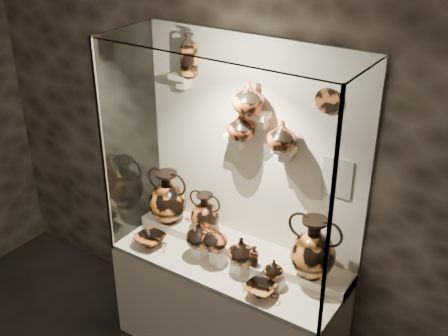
{
  "coord_description": "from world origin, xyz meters",
  "views": [
    {
      "loc": [
        1.77,
        -0.55,
        3.25
      ],
      "look_at": [
        -0.04,
        2.19,
        1.57
      ],
      "focal_mm": 45.0,
      "sensor_mm": 36.0,
      "label": 1
    }
  ],
  "objects_px": {
    "jug_c": "(241,250)",
    "lekythos_tall": "(189,53)",
    "amphora_mid": "(205,213)",
    "amphora_right": "(313,248)",
    "amphora_left": "(168,197)",
    "ovoid_vase_a": "(241,125)",
    "lekythos_small": "(254,255)",
    "ovoid_vase_c": "(282,135)",
    "ovoid_vase_b": "(248,97)",
    "jug_e": "(274,268)",
    "kylix_left": "(151,240)",
    "jug_b": "(215,238)",
    "kylix_right": "(260,289)",
    "jug_a": "(199,234)"
  },
  "relations": [
    {
      "from": "jug_a",
      "to": "lekythos_tall",
      "type": "relative_size",
      "value": 0.61
    },
    {
      "from": "ovoid_vase_b",
      "to": "amphora_left",
      "type": "bearing_deg",
      "value": 163.14
    },
    {
      "from": "amphora_right",
      "to": "amphora_mid",
      "type": "bearing_deg",
      "value": 161.3
    },
    {
      "from": "amphora_left",
      "to": "kylix_right",
      "type": "bearing_deg",
      "value": -24.97
    },
    {
      "from": "lekythos_tall",
      "to": "amphora_left",
      "type": "bearing_deg",
      "value": -149.62
    },
    {
      "from": "jug_e",
      "to": "ovoid_vase_b",
      "type": "height_order",
      "value": "ovoid_vase_b"
    },
    {
      "from": "amphora_mid",
      "to": "amphora_right",
      "type": "relative_size",
      "value": 0.73
    },
    {
      "from": "amphora_left",
      "to": "ovoid_vase_c",
      "type": "distance_m",
      "value": 1.15
    },
    {
      "from": "jug_c",
      "to": "ovoid_vase_a",
      "type": "distance_m",
      "value": 0.85
    },
    {
      "from": "amphora_left",
      "to": "ovoid_vase_a",
      "type": "distance_m",
      "value": 0.93
    },
    {
      "from": "jug_a",
      "to": "kylix_left",
      "type": "xyz_separation_m",
      "value": [
        -0.39,
        -0.08,
        -0.15
      ]
    },
    {
      "from": "jug_c",
      "to": "lekythos_small",
      "type": "xyz_separation_m",
      "value": [
        0.11,
        -0.02,
        0.02
      ]
    },
    {
      "from": "lekythos_small",
      "to": "ovoid_vase_a",
      "type": "height_order",
      "value": "ovoid_vase_a"
    },
    {
      "from": "lekythos_tall",
      "to": "ovoid_vase_c",
      "type": "bearing_deg",
      "value": -1.33
    },
    {
      "from": "lekythos_small",
      "to": "kylix_left",
      "type": "xyz_separation_m",
      "value": [
        -0.84,
        -0.08,
        -0.15
      ]
    },
    {
      "from": "kylix_left",
      "to": "lekythos_tall",
      "type": "height_order",
      "value": "lekythos_tall"
    },
    {
      "from": "ovoid_vase_c",
      "to": "jug_e",
      "type": "bearing_deg",
      "value": -78.69
    },
    {
      "from": "jug_e",
      "to": "kylix_right",
      "type": "relative_size",
      "value": 0.53
    },
    {
      "from": "ovoid_vase_a",
      "to": "kylix_left",
      "type": "bearing_deg",
      "value": -171.5
    },
    {
      "from": "ovoid_vase_b",
      "to": "ovoid_vase_c",
      "type": "distance_m",
      "value": 0.33
    },
    {
      "from": "amphora_right",
      "to": "kylix_left",
      "type": "xyz_separation_m",
      "value": [
        -1.18,
        -0.26,
        -0.24
      ]
    },
    {
      "from": "amphora_mid",
      "to": "lekythos_tall",
      "type": "distance_m",
      "value": 1.18
    },
    {
      "from": "lekythos_small",
      "to": "kylix_left",
      "type": "relative_size",
      "value": 0.6
    },
    {
      "from": "amphora_mid",
      "to": "amphora_right",
      "type": "distance_m",
      "value": 0.9
    },
    {
      "from": "kylix_right",
      "to": "ovoid_vase_c",
      "type": "height_order",
      "value": "ovoid_vase_c"
    },
    {
      "from": "ovoid_vase_c",
      "to": "kylix_right",
      "type": "bearing_deg",
      "value": -90.12
    },
    {
      "from": "jug_c",
      "to": "ovoid_vase_c",
      "type": "relative_size",
      "value": 0.97
    },
    {
      "from": "jug_c",
      "to": "lekythos_tall",
      "type": "bearing_deg",
      "value": 150.71
    },
    {
      "from": "ovoid_vase_c",
      "to": "lekythos_tall",
      "type": "bearing_deg",
      "value": 164.45
    },
    {
      "from": "ovoid_vase_c",
      "to": "amphora_right",
      "type": "bearing_deg",
      "value": -28.53
    },
    {
      "from": "amphora_mid",
      "to": "jug_e",
      "type": "relative_size",
      "value": 2.42
    },
    {
      "from": "amphora_mid",
      "to": "ovoid_vase_b",
      "type": "distance_m",
      "value": 1.02
    },
    {
      "from": "kylix_right",
      "to": "lekythos_tall",
      "type": "height_order",
      "value": "lekythos_tall"
    },
    {
      "from": "jug_c",
      "to": "ovoid_vase_a",
      "type": "xyz_separation_m",
      "value": [
        -0.16,
        0.24,
        0.8
      ]
    },
    {
      "from": "amphora_mid",
      "to": "jug_e",
      "type": "xyz_separation_m",
      "value": [
        0.7,
        -0.21,
        -0.09
      ]
    },
    {
      "from": "ovoid_vase_a",
      "to": "ovoid_vase_c",
      "type": "relative_size",
      "value": 0.99
    },
    {
      "from": "lekythos_tall",
      "to": "ovoid_vase_b",
      "type": "distance_m",
      "value": 0.53
    },
    {
      "from": "kylix_right",
      "to": "ovoid_vase_a",
      "type": "xyz_separation_m",
      "value": [
        -0.4,
        0.38,
        0.94
      ]
    },
    {
      "from": "jug_a",
      "to": "lekythos_tall",
      "type": "bearing_deg",
      "value": 141.22
    },
    {
      "from": "jug_c",
      "to": "amphora_mid",
      "type": "bearing_deg",
      "value": 149.83
    },
    {
      "from": "jug_b",
      "to": "kylix_left",
      "type": "height_order",
      "value": "jug_b"
    },
    {
      "from": "amphora_right",
      "to": "lekythos_tall",
      "type": "distance_m",
      "value": 1.53
    },
    {
      "from": "jug_a",
      "to": "kylix_right",
      "type": "bearing_deg",
      "value": -2.95
    },
    {
      "from": "jug_c",
      "to": "jug_e",
      "type": "relative_size",
      "value": 1.46
    },
    {
      "from": "lekythos_small",
      "to": "kylix_right",
      "type": "distance_m",
      "value": 0.23
    },
    {
      "from": "lekythos_small",
      "to": "ovoid_vase_a",
      "type": "distance_m",
      "value": 0.87
    },
    {
      "from": "ovoid_vase_a",
      "to": "jug_a",
      "type": "bearing_deg",
      "value": -147.09
    },
    {
      "from": "kylix_left",
      "to": "lekythos_tall",
      "type": "relative_size",
      "value": 0.85
    },
    {
      "from": "jug_a",
      "to": "ovoid_vase_c",
      "type": "relative_size",
      "value": 1.01
    },
    {
      "from": "lekythos_tall",
      "to": "ovoid_vase_b",
      "type": "height_order",
      "value": "lekythos_tall"
    }
  ]
}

